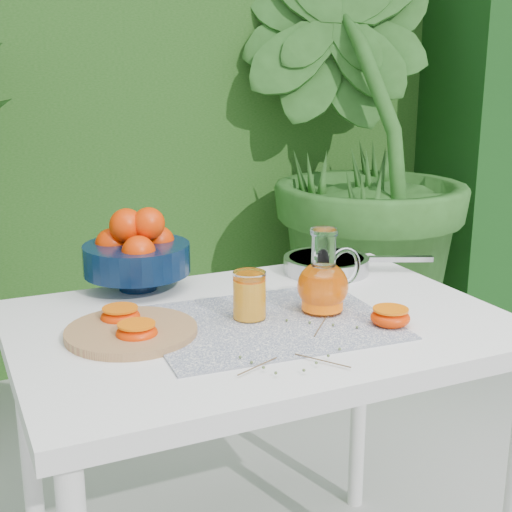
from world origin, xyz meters
name	(u,v)px	position (x,y,z in m)	size (l,w,h in m)	color
hedge_backdrop	(77,78)	(0.06, 2.06, 1.19)	(8.00, 1.65, 2.50)	#1D4F16
potted_plant_right	(350,153)	(0.99, 1.23, 0.90)	(1.80, 1.80, 1.80)	#29571E
white_table	(260,355)	(0.01, -0.02, 0.67)	(1.00, 0.70, 0.75)	white
placemat	(268,323)	(0.01, -0.05, 0.75)	(0.48, 0.38, 0.00)	#0C1944
cutting_board	(131,332)	(-0.26, 0.00, 0.76)	(0.26, 0.26, 0.02)	#A28149
fruit_bowl	(137,252)	(-0.17, 0.29, 0.84)	(0.29, 0.29, 0.19)	black
juice_pitcher	(324,283)	(0.14, -0.04, 0.82)	(0.16, 0.12, 0.18)	white
juice_tumbler	(249,297)	(-0.02, -0.02, 0.80)	(0.09, 0.09, 0.10)	white
saute_pan	(328,264)	(0.30, 0.22, 0.77)	(0.39, 0.28, 0.04)	#B2B1B6
orange_halves	(217,322)	(-0.10, -0.05, 0.77)	(0.58, 0.32, 0.04)	#EB3302
thyme_sprigs	(303,348)	(0.01, -0.21, 0.76)	(0.30, 0.25, 0.01)	brown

